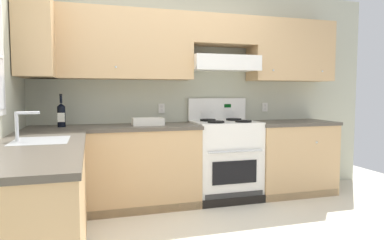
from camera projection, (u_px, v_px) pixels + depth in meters
wall_back at (198, 76)px, 4.25m from camera, size 4.68×0.57×2.55m
counter_back_run at (185, 164)px, 3.99m from camera, size 3.60×0.65×0.91m
counter_left_run at (39, 209)px, 2.40m from camera, size 0.63×1.91×1.13m
stove at (225, 159)px, 4.14m from camera, size 0.76×0.62×1.20m
wine_bottle at (61, 114)px, 3.61m from camera, size 0.08×0.08×0.35m
bowl at (148, 123)px, 3.82m from camera, size 0.34×0.21×0.08m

